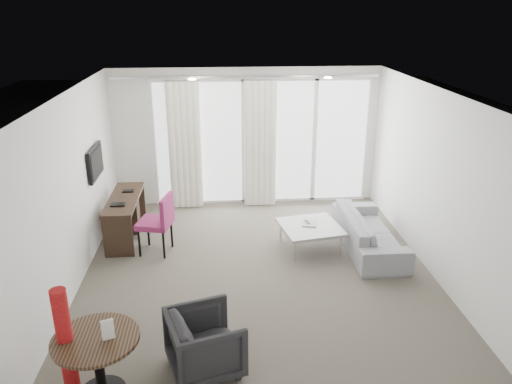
{
  "coord_description": "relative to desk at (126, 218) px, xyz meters",
  "views": [
    {
      "loc": [
        -0.52,
        -6.17,
        3.67
      ],
      "look_at": [
        0.0,
        0.6,
        1.1
      ],
      "focal_mm": 35.0,
      "sensor_mm": 36.0,
      "label": 1
    }
  ],
  "objects": [
    {
      "name": "floor",
      "position": [
        2.09,
        -1.54,
        -0.35
      ],
      "size": [
        5.0,
        6.0,
        0.0
      ],
      "primitive_type": "cube",
      "color": "#534D42",
      "rests_on": "ground"
    },
    {
      "name": "ceiling",
      "position": [
        2.09,
        -1.54,
        2.25
      ],
      "size": [
        5.0,
        6.0,
        0.0
      ],
      "primitive_type": "cube",
      "color": "white",
      "rests_on": "ground"
    },
    {
      "name": "wall_left",
      "position": [
        -0.41,
        -1.54,
        0.95
      ],
      "size": [
        0.0,
        6.0,
        2.6
      ],
      "primitive_type": "cube",
      "color": "silver",
      "rests_on": "ground"
    },
    {
      "name": "wall_right",
      "position": [
        4.59,
        -1.54,
        0.95
      ],
      "size": [
        0.0,
        6.0,
        2.6
      ],
      "primitive_type": "cube",
      "color": "silver",
      "rests_on": "ground"
    },
    {
      "name": "wall_front",
      "position": [
        2.09,
        -4.54,
        0.95
      ],
      "size": [
        5.0,
        0.0,
        2.6
      ],
      "primitive_type": "cube",
      "color": "silver",
      "rests_on": "ground"
    },
    {
      "name": "window_panel",
      "position": [
        2.39,
        1.45,
        0.85
      ],
      "size": [
        4.0,
        0.02,
        2.38
      ],
      "primitive_type": null,
      "color": "white",
      "rests_on": "ground"
    },
    {
      "name": "window_frame",
      "position": [
        2.39,
        1.43,
        0.85
      ],
      "size": [
        4.1,
        0.06,
        2.44
      ],
      "primitive_type": null,
      "color": "white",
      "rests_on": "ground"
    },
    {
      "name": "curtain_left",
      "position": [
        0.94,
        1.28,
        0.85
      ],
      "size": [
        0.6,
        0.2,
        2.38
      ],
      "primitive_type": null,
      "color": "white",
      "rests_on": "ground"
    },
    {
      "name": "curtain_right",
      "position": [
        2.34,
        1.28,
        0.85
      ],
      "size": [
        0.6,
        0.2,
        2.38
      ],
      "primitive_type": null,
      "color": "white",
      "rests_on": "ground"
    },
    {
      "name": "curtain_track",
      "position": [
        2.09,
        1.28,
        2.1
      ],
      "size": [
        4.8,
        0.04,
        0.04
      ],
      "primitive_type": null,
      "color": "#B2B2B7",
      "rests_on": "ceiling"
    },
    {
      "name": "downlight_a",
      "position": [
        1.19,
        0.06,
        2.24
      ],
      "size": [
        0.12,
        0.12,
        0.02
      ],
      "primitive_type": "cylinder",
      "color": "#FFE0B2",
      "rests_on": "ceiling"
    },
    {
      "name": "downlight_b",
      "position": [
        3.29,
        0.06,
        2.24
      ],
      "size": [
        0.12,
        0.12,
        0.02
      ],
      "primitive_type": "cylinder",
      "color": "#FFE0B2",
      "rests_on": "ceiling"
    },
    {
      "name": "desk",
      "position": [
        0.0,
        0.0,
        0.0
      ],
      "size": [
        0.47,
        1.5,
        0.7
      ],
      "primitive_type": null,
      "color": "black",
      "rests_on": "floor"
    },
    {
      "name": "tv",
      "position": [
        -0.36,
        -0.09,
        1.0
      ],
      "size": [
        0.05,
        0.8,
        0.5
      ],
      "primitive_type": null,
      "color": "black",
      "rests_on": "wall_left"
    },
    {
      "name": "desk_chair",
      "position": [
        0.55,
        -0.57,
        0.12
      ],
      "size": [
        0.62,
        0.59,
        0.95
      ],
      "primitive_type": null,
      "rotation": [
        0.0,
        0.0,
        -0.23
      ],
      "color": "#822252",
      "rests_on": "floor"
    },
    {
      "name": "round_table",
      "position": [
        0.34,
        -3.63,
        -0.02
      ],
      "size": [
        1.06,
        1.06,
        0.67
      ],
      "primitive_type": null,
      "rotation": [
        0.0,
        0.0,
        -0.32
      ],
      "color": "#392718",
      "rests_on": "floor"
    },
    {
      "name": "menu_card",
      "position": [
        0.47,
        -3.65,
        0.37
      ],
      "size": [
        0.12,
        0.06,
        0.21
      ],
      "primitive_type": null,
      "rotation": [
        0.0,
        0.0,
        0.35
      ],
      "color": "white",
      "rests_on": "round_table"
    },
    {
      "name": "red_lamp",
      "position": [
        0.06,
        -3.63,
        0.26
      ],
      "size": [
        0.25,
        0.25,
        1.22
      ],
      "primitive_type": "cylinder",
      "rotation": [
        0.0,
        0.0,
        0.04
      ],
      "color": "maroon",
      "rests_on": "floor"
    },
    {
      "name": "tub_armchair",
      "position": [
        1.37,
        -3.35,
        -0.02
      ],
      "size": [
        0.92,
        0.91,
        0.67
      ],
      "primitive_type": "imported",
      "rotation": [
        0.0,
        0.0,
        1.87
      ],
      "color": "black",
      "rests_on": "floor"
    },
    {
      "name": "coffee_table",
      "position": [
        2.97,
        -0.66,
        -0.15
      ],
      "size": [
        1.04,
        1.04,
        0.4
      ],
      "primitive_type": null,
      "rotation": [
        0.0,
        0.0,
        0.18
      ],
      "color": "gray",
      "rests_on": "floor"
    },
    {
      "name": "remote",
      "position": [
        2.94,
        -0.56,
        0.01
      ],
      "size": [
        0.07,
        0.16,
        0.02
      ],
      "primitive_type": null,
      "rotation": [
        0.0,
        0.0,
        0.13
      ],
      "color": "black",
      "rests_on": "coffee_table"
    },
    {
      "name": "magazine",
      "position": [
        2.97,
        -0.58,
        0.01
      ],
      "size": [
        0.29,
        0.34,
        0.02
      ],
      "primitive_type": null,
      "rotation": [
        0.0,
        0.0,
        -0.22
      ],
      "color": "gray",
      "rests_on": "coffee_table"
    },
    {
      "name": "sofa",
      "position": [
        3.91,
        -0.69,
        -0.07
      ],
      "size": [
        0.76,
        1.96,
        0.57
      ],
      "primitive_type": "imported",
      "rotation": [
        0.0,
        0.0,
        1.57
      ],
      "color": "gray",
      "rests_on": "floor"
    },
    {
      "name": "terrace_slab",
      "position": [
        2.39,
        2.96,
        -0.41
      ],
      "size": [
        5.6,
        3.0,
        0.12
      ],
      "primitive_type": "cube",
      "color": "#4D4D50",
      "rests_on": "ground"
    },
    {
      "name": "rattan_chair_a",
      "position": [
        3.4,
        2.79,
        0.03
      ],
      "size": [
        0.63,
        0.63,
        0.77
      ],
      "primitive_type": null,
      "rotation": [
        0.0,
        0.0,
        -0.23
      ],
      "color": "brown",
      "rests_on": "terrace_slab"
    },
    {
      "name": "rattan_chair_b",
      "position": [
        4.44,
        3.18,
        0.02
      ],
      "size": [
        0.52,
        0.52,
        0.74
      ],
      "primitive_type": null,
      "rotation": [
        0.0,
        0.0,
        0.03
      ],
      "color": "brown",
      "rests_on": "terrace_slab"
    },
    {
      "name": "rattan_table",
      "position": [
        3.56,
        2.63,
        -0.08
      ],
      "size": [
        0.71,
        0.71,
        0.55
      ],
      "primitive_type": null,
      "rotation": [
        0.0,
        0.0,
        0.38
      ],
      "color": "brown",
      "rests_on": "terrace_slab"
    },
    {
      "name": "balustrade",
      "position": [
        2.39,
        4.41,
        0.15
      ],
      "size": [
        5.5,
        0.06,
        1.05
      ],
      "primitive_type": null,
      "color": "#B2B2B7",
      "rests_on": "terrace_slab"
    }
  ]
}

